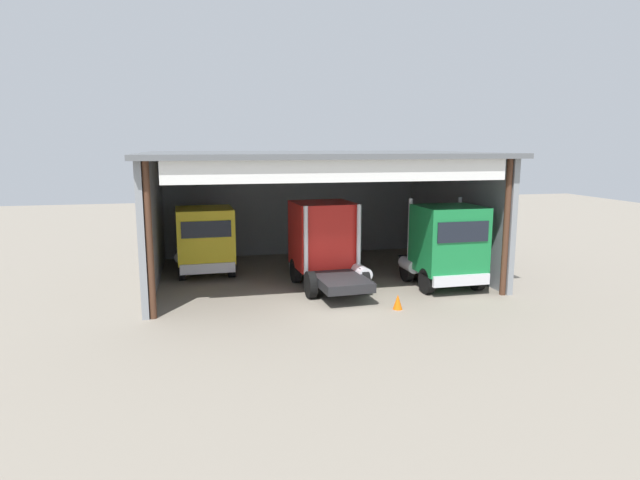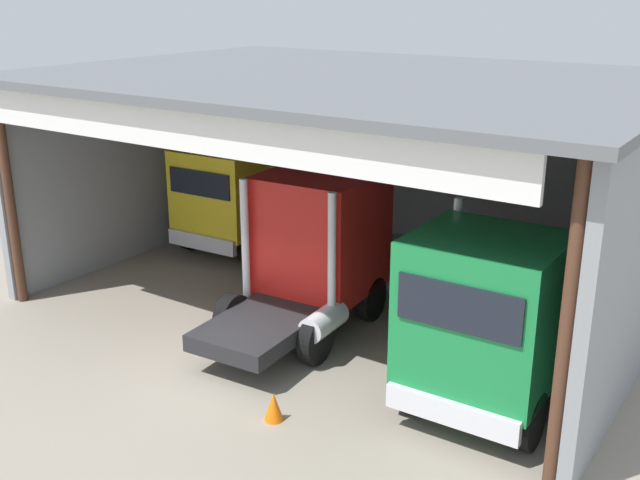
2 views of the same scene
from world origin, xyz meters
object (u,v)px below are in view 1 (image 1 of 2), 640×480
(truck_yellow_right_bay, at_px, (204,239))
(truck_green_center_left_bay, at_px, (445,244))
(traffic_cone, at_px, (398,302))
(oil_drum, at_px, (349,248))
(truck_red_left_bay, at_px, (325,242))
(tool_cart, at_px, (336,245))

(truck_yellow_right_bay, xyz_separation_m, truck_green_center_left_bay, (9.82, -4.55, 0.16))
(traffic_cone, bearing_deg, oil_drum, 84.74)
(truck_green_center_left_bay, distance_m, traffic_cone, 4.19)
(truck_yellow_right_bay, height_order, truck_green_center_left_bay, truck_green_center_left_bay)
(truck_yellow_right_bay, bearing_deg, truck_red_left_bay, 146.74)
(truck_yellow_right_bay, height_order, tool_cart, truck_yellow_right_bay)
(truck_green_center_left_bay, relative_size, oil_drum, 4.82)
(truck_red_left_bay, distance_m, truck_green_center_left_bay, 5.06)
(oil_drum, relative_size, tool_cart, 0.91)
(truck_green_center_left_bay, bearing_deg, oil_drum, -74.57)
(oil_drum, bearing_deg, traffic_cone, -95.26)
(truck_green_center_left_bay, height_order, traffic_cone, truck_green_center_left_bay)
(oil_drum, xyz_separation_m, tool_cart, (-0.57, 0.61, 0.04))
(truck_yellow_right_bay, xyz_separation_m, tool_cart, (7.14, 3.36, -1.21))
(truck_yellow_right_bay, height_order, traffic_cone, truck_yellow_right_bay)
(oil_drum, xyz_separation_m, traffic_cone, (-0.90, -9.73, -0.18))
(tool_cart, distance_m, traffic_cone, 10.35)
(truck_red_left_bay, height_order, oil_drum, truck_red_left_bay)
(truck_green_center_left_bay, bearing_deg, truck_red_left_bay, -18.38)
(traffic_cone, bearing_deg, truck_red_left_bay, 114.43)
(truck_green_center_left_bay, height_order, oil_drum, truck_green_center_left_bay)
(truck_red_left_bay, bearing_deg, traffic_cone, -68.77)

